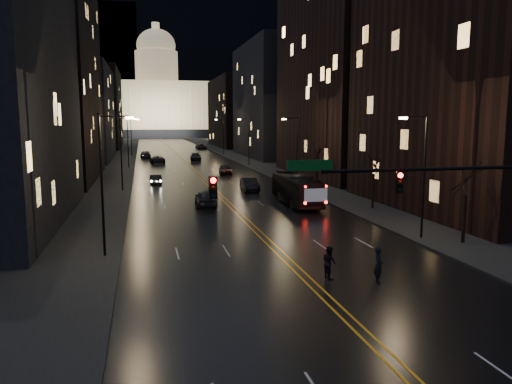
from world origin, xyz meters
TOP-DOWN VIEW (x-y plane):
  - ground at (0.00, 0.00)m, footprint 900.00×900.00m
  - road at (0.00, 130.00)m, footprint 20.00×320.00m
  - sidewalk_left at (-14.00, 130.00)m, footprint 8.00×320.00m
  - sidewalk_right at (14.00, 130.00)m, footprint 8.00×320.00m
  - center_line at (0.00, 130.00)m, footprint 0.62×320.00m
  - building_left_mid at (-21.00, 54.00)m, footprint 12.00×30.00m
  - building_left_far at (-21.00, 92.00)m, footprint 12.00×34.00m
  - building_left_dist at (-21.00, 140.00)m, footprint 12.00×40.00m
  - building_right_near at (21.00, 20.00)m, footprint 12.00×26.00m
  - building_right_tall at (21.00, 50.00)m, footprint 12.00×30.00m
  - building_right_mid at (21.00, 92.00)m, footprint 12.00×34.00m
  - building_right_dist at (21.00, 140.00)m, footprint 12.00×40.00m
  - mountain_ridge at (40.00, 380.00)m, footprint 520.00×60.00m
  - capitol at (0.00, 250.00)m, footprint 90.00×50.00m
  - traffic_signal at (5.91, -0.00)m, footprint 17.29×0.45m
  - streetlamp_right_near at (10.81, 10.00)m, footprint 2.13×0.25m
  - streetlamp_left_near at (-10.81, 10.00)m, footprint 2.13×0.25m
  - streetlamp_right_mid at (10.81, 40.00)m, footprint 2.13×0.25m
  - streetlamp_left_mid at (-10.81, 40.00)m, footprint 2.13×0.25m
  - streetlamp_right_far at (10.81, 70.00)m, footprint 2.13×0.25m
  - streetlamp_left_far at (-10.81, 70.00)m, footprint 2.13×0.25m
  - streetlamp_right_dist at (10.81, 100.00)m, footprint 2.13×0.25m
  - streetlamp_left_dist at (-10.81, 100.00)m, footprint 2.13×0.25m
  - tree_right_near at (13.00, 8.00)m, footprint 2.40×2.40m
  - tree_right_mid at (13.00, 22.00)m, footprint 2.40×2.40m
  - tree_right_far at (13.00, 38.00)m, footprint 2.40×2.40m
  - bus at (6.79, 26.85)m, footprint 2.94×11.16m
  - oncoming_car_a at (-2.50, 27.20)m, footprint 2.19×5.05m
  - oncoming_car_b at (-6.91, 46.24)m, footprint 1.58×4.18m
  - oncoming_car_c at (-5.67, 79.55)m, footprint 2.99×5.95m
  - oncoming_car_d at (-7.87, 94.64)m, footprint 2.50×5.68m
  - receding_car_a at (4.10, 37.19)m, footprint 1.85×4.95m
  - receding_car_b at (4.20, 56.01)m, footprint 2.45×5.02m
  - receding_car_c at (2.50, 84.74)m, footprint 2.62×5.68m
  - receding_car_d at (8.50, 126.80)m, footprint 3.03×5.66m
  - pedestrian_a at (3.48, 1.70)m, footprint 0.63×0.81m
  - pedestrian_b at (1.24, 3.05)m, footprint 0.61×0.94m

SIDE VIEW (x-z plane):
  - ground at x=0.00m, z-range 0.00..0.00m
  - road at x=0.00m, z-range 0.00..0.02m
  - center_line at x=0.00m, z-range 0.02..0.03m
  - sidewalk_left at x=-14.00m, z-range 0.00..0.16m
  - sidewalk_right at x=14.00m, z-range 0.00..0.16m
  - oncoming_car_b at x=-6.91m, z-range 0.00..1.36m
  - receding_car_d at x=8.50m, z-range 0.00..1.51m
  - receding_car_c at x=2.50m, z-range 0.00..1.61m
  - receding_car_a at x=4.10m, z-range 0.00..1.62m
  - oncoming_car_c at x=-5.67m, z-range 0.00..1.62m
  - oncoming_car_d at x=-7.87m, z-range 0.00..1.62m
  - receding_car_b at x=4.20m, z-range 0.00..1.65m
  - oncoming_car_a at x=-2.50m, z-range 0.00..1.70m
  - pedestrian_b at x=1.24m, z-range 0.00..1.79m
  - pedestrian_a at x=3.48m, z-range 0.00..1.95m
  - bus at x=6.79m, z-range 0.00..3.09m
  - tree_right_near at x=13.00m, z-range 1.20..7.85m
  - tree_right_mid at x=13.00m, z-range 1.20..7.85m
  - tree_right_far at x=13.00m, z-range 1.20..7.85m
  - streetlamp_right_near at x=10.81m, z-range 0.58..9.58m
  - streetlamp_left_near at x=-10.81m, z-range 0.58..9.58m
  - streetlamp_right_mid at x=10.81m, z-range 0.58..9.58m
  - streetlamp_left_mid at x=-10.81m, z-range 0.58..9.58m
  - streetlamp_right_far at x=10.81m, z-range 0.58..9.58m
  - streetlamp_left_far at x=-10.81m, z-range 0.58..9.58m
  - streetlamp_right_dist at x=10.81m, z-range 0.58..9.58m
  - streetlamp_left_dist at x=-10.81m, z-range 0.58..9.58m
  - traffic_signal at x=5.91m, z-range 1.60..8.60m
  - building_left_far at x=-21.00m, z-range 0.00..20.00m
  - building_right_dist at x=21.00m, z-range 0.00..22.00m
  - building_left_dist at x=-21.00m, z-range 0.00..24.00m
  - building_right_near at x=21.00m, z-range 0.00..24.00m
  - building_right_mid at x=21.00m, z-range 0.00..26.00m
  - building_left_mid at x=-21.00m, z-range 0.00..28.00m
  - capitol at x=0.00m, z-range -12.10..46.40m
  - building_right_tall at x=21.00m, z-range 0.00..38.00m
  - mountain_ridge at x=40.00m, z-range 0.00..130.00m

